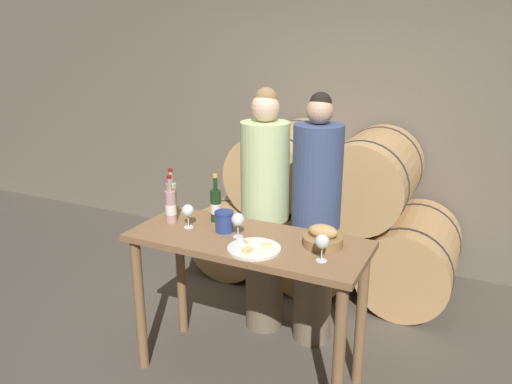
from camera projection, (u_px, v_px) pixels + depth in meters
ground_plane at (248, 373)px, 3.21m from camera, size 10.00×10.00×0.00m
stone_wall_back at (350, 89)px, 4.51m from camera, size 10.00×0.12×3.20m
barrel_stack at (325, 214)px, 4.29m from camera, size 2.21×0.97×1.34m
tasting_table at (248, 264)px, 2.97m from camera, size 1.42×0.58×0.94m
person_left at (265, 212)px, 3.48m from camera, size 0.33×0.33×1.75m
person_right at (316, 221)px, 3.33m from camera, size 0.33×0.33×1.74m
wine_bottle_red at (216, 205)px, 3.16m from camera, size 0.07×0.07×0.31m
wine_bottle_white at (172, 197)px, 3.33m from camera, size 0.07×0.07×0.30m
wine_bottle_rose at (171, 206)px, 3.14m from camera, size 0.07×0.07×0.31m
blue_crock at (224, 221)px, 3.00m from camera, size 0.12×0.12×0.13m
bread_basket at (323, 238)px, 2.80m from camera, size 0.23×0.23×0.13m
cheese_plate at (254, 248)px, 2.76m from camera, size 0.30×0.30×0.04m
wine_glass_far_left at (188, 211)px, 3.05m from camera, size 0.08×0.08×0.15m
wine_glass_left at (238, 220)px, 2.90m from camera, size 0.08×0.08×0.15m
wine_glass_center at (322, 242)px, 2.60m from camera, size 0.08×0.08×0.15m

